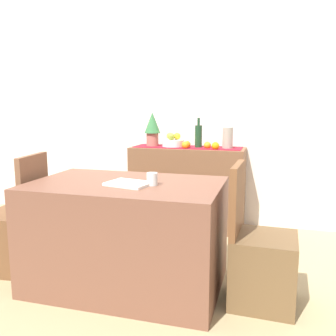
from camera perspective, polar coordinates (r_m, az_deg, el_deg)
name	(u,v)px	position (r m, az deg, el deg)	size (l,w,h in m)	color
ground_plane	(153,261)	(3.14, -2.26, -14.18)	(6.40, 6.40, 0.02)	tan
room_wall_rear	(187,97)	(4.01, 2.92, 10.93)	(6.40, 0.06, 2.70)	silver
sideboard_console	(187,188)	(3.84, 3.01, -3.03)	(1.15, 0.42, 0.84)	brown
table_runner	(188,147)	(3.77, 3.07, 3.23)	(1.08, 0.32, 0.01)	maroon
fruit_bowl	(173,143)	(3.80, 0.79, 3.87)	(0.22, 0.22, 0.07)	white
apple_rear	(171,137)	(3.75, 0.48, 4.88)	(0.07, 0.07, 0.07)	#91A533
apple_center	(177,136)	(3.81, 1.41, 4.94)	(0.07, 0.07, 0.07)	gold
apple_right	(170,136)	(3.83, 0.31, 4.97)	(0.07, 0.07, 0.07)	#8FA642
wine_bottle	(198,136)	(3.73, 4.72, 4.95)	(0.07, 0.07, 0.30)	#1C4024
ceramic_vase	(228,138)	(3.69, 9.20, 4.58)	(0.10, 0.10, 0.21)	#9D9989
potted_plant	(152,127)	(3.85, -2.43, 6.31)	(0.17, 0.17, 0.35)	#A86356
orange_loose_end	(215,146)	(3.59, 7.33, 3.41)	(0.07, 0.07, 0.07)	orange
orange_loose_mid	(187,144)	(3.73, 2.98, 3.65)	(0.07, 0.07, 0.07)	orange
orange_loose_near_bowl	(185,145)	(3.65, 2.70, 3.56)	(0.07, 0.07, 0.07)	orange
orange_loose_far	(207,145)	(3.66, 6.10, 3.51)	(0.07, 0.07, 0.07)	orange
dining_table	(127,234)	(2.63, -6.37, -10.14)	(1.30, 0.82, 0.74)	brown
open_book	(129,184)	(2.45, -6.00, -2.41)	(0.28, 0.21, 0.02)	white
coffee_cup	(152,179)	(2.42, -2.45, -1.71)	(0.07, 0.07, 0.08)	silver
chair_near_window	(17,236)	(3.11, -22.32, -9.70)	(0.45, 0.45, 0.90)	brown
chair_by_corner	(261,263)	(2.50, 14.14, -14.08)	(0.41, 0.41, 0.90)	brown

